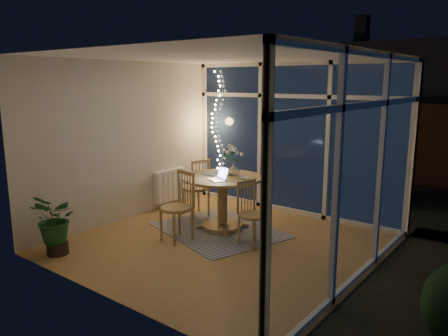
{
  "coord_description": "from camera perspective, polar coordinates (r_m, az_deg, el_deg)",
  "views": [
    {
      "loc": [
        3.61,
        -4.65,
        2.28
      ],
      "look_at": [
        -0.18,
        0.25,
        1.04
      ],
      "focal_mm": 35.0,
      "sensor_mm": 36.0,
      "label": 1
    }
  ],
  "objects": [
    {
      "name": "ceiling",
      "position": [
        5.89,
        -0.12,
        14.42
      ],
      "size": [
        4.0,
        4.0,
        0.0
      ],
      "primitive_type": "plane",
      "color": "white",
      "rests_on": "wall_back"
    },
    {
      "name": "flower_vase",
      "position": [
        6.78,
        1.34,
        -0.09
      ],
      "size": [
        0.25,
        0.25,
        0.21
      ],
      "primitive_type": "imported",
      "rotation": [
        0.0,
        0.0,
        -0.3
      ],
      "color": "white",
      "rests_on": "dining_table"
    },
    {
      "name": "dining_table",
      "position": [
        6.81,
        -0.21,
        -4.56
      ],
      "size": [
        1.53,
        1.53,
        0.84
      ],
      "primitive_type": "cylinder",
      "rotation": [
        0.0,
        0.0,
        -0.3
      ],
      "color": "#A6804B",
      "rests_on": "floor"
    },
    {
      "name": "window_wall_right",
      "position": [
        5.03,
        17.82,
        -0.49
      ],
      "size": [
        0.1,
        4.0,
        2.6
      ],
      "primitive_type": "cube",
      "color": "silver",
      "rests_on": "floor"
    },
    {
      "name": "wall_front",
      "position": [
        4.58,
        -15.65,
        -1.48
      ],
      "size": [
        4.0,
        0.04,
        2.6
      ],
      "primitive_type": "cube",
      "color": "beige",
      "rests_on": "floor"
    },
    {
      "name": "radiator",
      "position": [
        8.07,
        -7.11,
        -2.24
      ],
      "size": [
        0.1,
        0.7,
        0.58
      ],
      "primitive_type": "cube",
      "color": "white",
      "rests_on": "wall_left"
    },
    {
      "name": "bowl",
      "position": [
        6.51,
        2.83,
        -1.34
      ],
      "size": [
        0.19,
        0.19,
        0.04
      ],
      "primitive_type": "imported",
      "rotation": [
        0.0,
        0.0,
        -0.3
      ],
      "color": "silver",
      "rests_on": "dining_table"
    },
    {
      "name": "wall_back",
      "position": [
        7.63,
        9.15,
        3.79
      ],
      "size": [
        4.0,
        0.04,
        2.6
      ],
      "primitive_type": "cube",
      "color": "beige",
      "rests_on": "floor"
    },
    {
      "name": "laptop",
      "position": [
        6.43,
        -0.95,
        -0.73
      ],
      "size": [
        0.36,
        0.34,
        0.21
      ],
      "primitive_type": null,
      "rotation": [
        0.0,
        0.0,
        -0.41
      ],
      "color": "#B3B3B8",
      "rests_on": "dining_table"
    },
    {
      "name": "wall_left",
      "position": [
        7.35,
        -12.56,
        3.38
      ],
      "size": [
        0.04,
        4.0,
        2.6
      ],
      "primitive_type": "cube",
      "color": "beige",
      "rests_on": "floor"
    },
    {
      "name": "potted_plant",
      "position": [
        6.24,
        -21.08,
        -7.21
      ],
      "size": [
        0.58,
        0.52,
        0.76
      ],
      "primitive_type": "imported",
      "rotation": [
        0.0,
        0.0,
        -0.09
      ],
      "color": "#1A4B23",
      "rests_on": "floor"
    },
    {
      "name": "wall_right",
      "position": [
        5.02,
        18.25,
        -0.54
      ],
      "size": [
        0.04,
        4.0,
        2.6
      ],
      "primitive_type": "cube",
      "color": "beige",
      "rests_on": "floor"
    },
    {
      "name": "neighbour_roof",
      "position": [
        13.56,
        23.96,
        10.04
      ],
      "size": [
        7.0,
        3.0,
        2.2
      ],
      "primitive_type": "cube",
      "color": "#32353D",
      "rests_on": "ground"
    },
    {
      "name": "chair_front",
      "position": [
        6.31,
        -6.25,
        -5.0
      ],
      "size": [
        0.56,
        0.56,
        1.03
      ],
      "primitive_type": "cube",
      "rotation": [
        0.0,
        0.0,
        -0.19
      ],
      "color": "#A6804B",
      "rests_on": "floor"
    },
    {
      "name": "newspapers",
      "position": [
        6.86,
        -0.91,
        -0.77
      ],
      "size": [
        0.42,
        0.33,
        0.02
      ],
      "primitive_type": "cube",
      "rotation": [
        0.0,
        0.0,
        0.1
      ],
      "color": "silver",
      "rests_on": "dining_table"
    },
    {
      "name": "floor",
      "position": [
        6.31,
        -0.11,
        -9.87
      ],
      "size": [
        4.0,
        4.0,
        0.0
      ],
      "primitive_type": "plane",
      "color": "#9B7744",
      "rests_on": "ground"
    },
    {
      "name": "chair_left",
      "position": [
        7.48,
        -3.73,
        -2.43
      ],
      "size": [
        0.58,
        0.58,
        1.01
      ],
      "primitive_type": "cube",
      "rotation": [
        0.0,
        0.0,
        -1.85
      ],
      "color": "#A6804B",
      "rests_on": "floor"
    },
    {
      "name": "rug",
      "position": [
        6.86,
        -0.73,
        -8.05
      ],
      "size": [
        2.24,
        2.0,
        0.01
      ],
      "primitive_type": "cube",
      "rotation": [
        0.0,
        0.0,
        -0.3
      ],
      "color": "beige",
      "rests_on": "floor"
    },
    {
      "name": "fairy_lights",
      "position": [
        8.42,
        -1.15,
        6.17
      ],
      "size": [
        0.24,
        0.1,
        1.85
      ],
      "primitive_type": null,
      "color": "#FFB566",
      "rests_on": "window_wall_back"
    },
    {
      "name": "garden_patio",
      "position": [
        10.4,
        19.33,
        -2.33
      ],
      "size": [
        12.0,
        6.0,
        0.1
      ],
      "primitive_type": "cube",
      "color": "black",
      "rests_on": "ground"
    },
    {
      "name": "garden_fence",
      "position": [
        10.86,
        18.01,
        3.47
      ],
      "size": [
        11.0,
        0.08,
        1.8
      ],
      "primitive_type": "cube",
      "color": "#311F12",
      "rests_on": "ground"
    },
    {
      "name": "window_wall_back",
      "position": [
        7.59,
        9.01,
        3.76
      ],
      "size": [
        4.0,
        0.1,
        2.6
      ],
      "primitive_type": "cube",
      "color": "silver",
      "rests_on": "floor"
    },
    {
      "name": "garden_shrubs",
      "position": [
        9.36,
        8.81,
        -0.09
      ],
      "size": [
        0.9,
        0.9,
        0.9
      ],
      "primitive_type": "sphere",
      "color": "#163217",
      "rests_on": "ground"
    },
    {
      "name": "chair_right",
      "position": [
        6.12,
        3.95,
        -5.96
      ],
      "size": [
        0.52,
        0.52,
        0.93
      ],
      "primitive_type": "cube",
      "rotation": [
        0.0,
        0.0,
        1.33
      ],
      "color": "#A6804B",
      "rests_on": "floor"
    },
    {
      "name": "phone",
      "position": [
        6.63,
        -1.01,
        -1.23
      ],
      "size": [
        0.12,
        0.06,
        0.01
      ],
      "primitive_type": "cube",
      "rotation": [
        0.0,
        0.0,
        -0.05
      ],
      "color": "black",
      "rests_on": "dining_table"
    }
  ]
}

